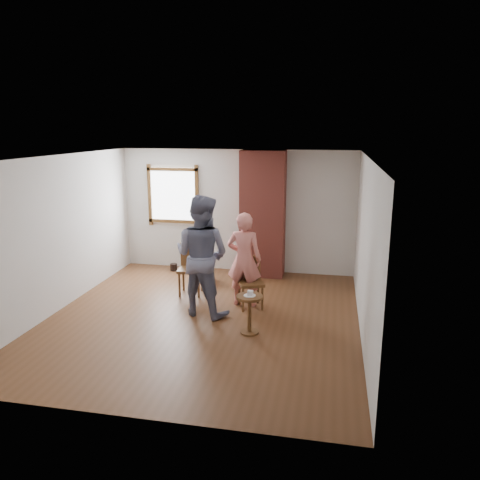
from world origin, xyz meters
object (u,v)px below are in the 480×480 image
at_px(dining_chair_left, 191,266).
at_px(man, 202,256).
at_px(person_pink, 244,259).
at_px(dining_chair_right, 250,279).
at_px(side_table, 250,308).
at_px(stoneware_crock, 206,270).

xyz_separation_m(dining_chair_left, man, (0.48, -0.93, 0.47)).
bearing_deg(person_pink, dining_chair_left, -19.89).
bearing_deg(dining_chair_right, side_table, -101.99).
height_order(side_table, man, man).
bearing_deg(dining_chair_right, stoneware_crock, 111.36).
relative_size(stoneware_crock, side_table, 0.77).
relative_size(side_table, person_pink, 0.36).
distance_m(side_table, man, 1.26).
height_order(dining_chair_right, side_table, dining_chair_right).
relative_size(dining_chair_right, side_table, 1.47).
relative_size(stoneware_crock, dining_chair_left, 0.49).
relative_size(side_table, man, 0.30).
bearing_deg(dining_chair_left, person_pink, -27.27).
xyz_separation_m(dining_chair_left, person_pink, (1.09, -0.42, 0.30)).
xyz_separation_m(dining_chair_right, man, (-0.72, -0.47, 0.50)).
distance_m(stoneware_crock, person_pink, 1.65).
bearing_deg(man, dining_chair_right, -131.57).
height_order(dining_chair_left, dining_chair_right, dining_chair_left).
bearing_deg(stoneware_crock, side_table, -60.25).
height_order(stoneware_crock, dining_chair_right, dining_chair_right).
distance_m(stoneware_crock, man, 1.88).
distance_m(dining_chair_right, man, 1.00).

